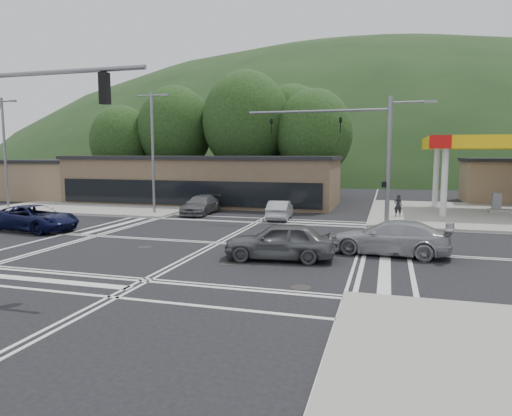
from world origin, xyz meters
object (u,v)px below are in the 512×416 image
(car_blue_west, at_px, (35,218))
(car_northbound, at_px, (201,205))
(car_queue_b, at_px, (307,199))
(car_grey_center, at_px, (280,241))
(pedestrian, at_px, (398,205))
(car_queue_a, at_px, (280,210))
(car_silver_east, at_px, (390,238))

(car_blue_west, height_order, car_northbound, car_blue_west)
(car_queue_b, xyz_separation_m, car_northbound, (-6.86, -6.60, -0.02))
(car_grey_center, bearing_deg, car_queue_b, 179.40)
(car_blue_west, xyz_separation_m, pedestrian, (20.61, 11.23, 0.16))
(car_blue_west, distance_m, car_northbound, 11.57)
(car_queue_a, distance_m, car_queue_b, 7.73)
(car_grey_center, distance_m, car_queue_b, 19.49)
(car_queue_b, bearing_deg, car_silver_east, 102.21)
(car_queue_b, bearing_deg, car_northbound, 34.48)
(pedestrian, bearing_deg, car_northbound, -4.33)
(car_silver_east, distance_m, car_queue_a, 11.80)
(car_grey_center, height_order, car_silver_east, car_grey_center)
(car_silver_east, bearing_deg, car_queue_a, -135.49)
(car_blue_west, height_order, pedestrian, pedestrian)
(car_silver_east, bearing_deg, car_queue_b, -151.81)
(car_grey_center, height_order, pedestrian, pedestrian)
(car_northbound, height_order, pedestrian, pedestrian)
(car_blue_west, distance_m, pedestrian, 23.47)
(car_queue_b, height_order, pedestrian, pedestrian)
(car_queue_a, bearing_deg, car_silver_east, 122.83)
(car_silver_east, height_order, car_northbound, car_silver_east)
(car_blue_west, height_order, car_queue_a, car_blue_west)
(car_northbound, xyz_separation_m, pedestrian, (14.16, 1.62, 0.23))
(car_queue_b, height_order, car_northbound, car_queue_b)
(car_queue_a, bearing_deg, pedestrian, -165.90)
(car_blue_west, xyz_separation_m, car_queue_b, (13.30, 16.21, -0.05))
(car_queue_b, distance_m, pedestrian, 8.84)
(car_blue_west, distance_m, car_grey_center, 15.83)
(car_grey_center, height_order, car_queue_b, car_grey_center)
(car_queue_a, distance_m, pedestrian, 8.28)
(car_blue_west, relative_size, car_grey_center, 1.15)
(car_blue_west, bearing_deg, pedestrian, -54.68)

